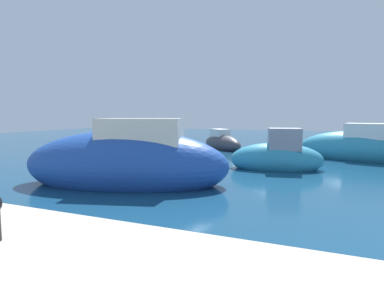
{
  "coord_description": "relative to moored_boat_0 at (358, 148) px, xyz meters",
  "views": [
    {
      "loc": [
        -4.32,
        -5.89,
        2.15
      ],
      "look_at": [
        -10.2,
        8.99,
        0.64
      ],
      "focal_mm": 28.3,
      "sensor_mm": 36.0,
      "label": 1
    }
  ],
  "objects": [
    {
      "name": "moored_boat_0",
      "position": [
        0.0,
        0.0,
        0.0
      ],
      "size": [
        5.75,
        3.3,
        2.18
      ],
      "rotation": [
        0.0,
        0.0,
        2.89
      ],
      "color": "teal",
      "rests_on": "ground"
    },
    {
      "name": "moored_boat_1",
      "position": [
        -3.39,
        -4.25,
        -0.09
      ],
      "size": [
        3.86,
        2.18,
        1.96
      ],
      "rotation": [
        0.0,
        0.0,
        3.33
      ],
      "color": "teal",
      "rests_on": "ground"
    },
    {
      "name": "moored_boat_4",
      "position": [
        -7.46,
        -8.81,
        0.1
      ],
      "size": [
        6.85,
        4.04,
        2.56
      ],
      "rotation": [
        0.0,
        0.0,
        3.41
      ],
      "color": "#1E479E",
      "rests_on": "ground"
    },
    {
      "name": "moored_boat_5",
      "position": [
        -7.51,
        2.1,
        -0.19
      ],
      "size": [
        3.73,
        3.7,
        1.55
      ],
      "rotation": [
        0.0,
        0.0,
        5.51
      ],
      "color": "#3F3F47",
      "rests_on": "ground"
    }
  ]
}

